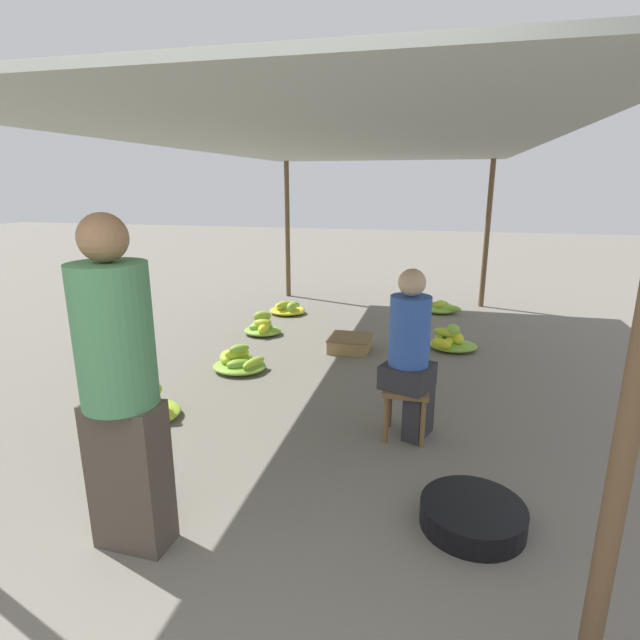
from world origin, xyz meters
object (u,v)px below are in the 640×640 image
(banana_pile_left_1, at_px, (239,362))
(banana_pile_left_2, at_px, (262,328))
(vendor_foreground, at_px, (120,386))
(banana_pile_left_3, at_px, (288,309))
(banana_pile_right_0, at_px, (451,341))
(vendor_seated, at_px, (411,353))
(basin_black, at_px, (473,515))
(stool, at_px, (406,396))
(banana_pile_left_0, at_px, (144,408))
(crate_near, at_px, (350,343))
(banana_pile_right_1, at_px, (441,308))

(banana_pile_left_1, distance_m, banana_pile_left_2, 1.29)
(vendor_foreground, height_order, banana_pile_left_3, vendor_foreground)
(banana_pile_right_0, bearing_deg, banana_pile_left_2, 179.22)
(vendor_seated, bearing_deg, basin_black, -65.73)
(stool, relative_size, banana_pile_right_0, 0.75)
(stool, xyz_separation_m, banana_pile_left_1, (-1.80, 1.01, -0.24))
(banana_pile_right_0, bearing_deg, basin_black, -88.16)
(banana_pile_left_0, bearing_deg, stool, 5.21)
(banana_pile_left_2, height_order, crate_near, banana_pile_left_2)
(crate_near, bearing_deg, banana_pile_right_1, 64.06)
(banana_pile_left_2, distance_m, banana_pile_left_3, 1.09)
(banana_pile_left_0, relative_size, banana_pile_left_2, 1.42)
(banana_pile_right_1, bearing_deg, banana_pile_left_3, -163.56)
(banana_pile_left_3, relative_size, banana_pile_right_0, 1.08)
(vendor_seated, xyz_separation_m, banana_pile_right_1, (0.21, 4.02, -0.61))
(vendor_foreground, relative_size, basin_black, 2.99)
(banana_pile_left_0, xyz_separation_m, banana_pile_left_2, (0.13, 2.48, 0.01))
(stool, distance_m, basin_black, 1.11)
(vendor_seated, xyz_separation_m, banana_pile_left_1, (-1.82, 1.00, -0.59))
(crate_near, bearing_deg, vendor_foreground, -98.70)
(banana_pile_left_1, relative_size, banana_pile_right_1, 0.97)
(crate_near, bearing_deg, stool, -67.64)
(banana_pile_left_2, distance_m, banana_pile_right_0, 2.37)
(vendor_foreground, xyz_separation_m, banana_pile_right_0, (1.68, 3.80, -0.82))
(stool, bearing_deg, banana_pile_left_0, -174.79)
(crate_near, bearing_deg, banana_pile_left_1, -137.20)
(vendor_seated, xyz_separation_m, banana_pile_left_0, (-2.16, -0.20, -0.60))
(banana_pile_left_1, bearing_deg, banana_pile_right_0, 30.00)
(basin_black, relative_size, banana_pile_left_0, 0.86)
(basin_black, xyz_separation_m, banana_pile_right_0, (-0.10, 3.22, 0.03))
(banana_pile_left_0, xyz_separation_m, banana_pile_left_1, (0.35, 1.20, 0.01))
(vendor_foreground, height_order, banana_pile_left_2, vendor_foreground)
(banana_pile_right_0, bearing_deg, banana_pile_left_0, -135.67)
(vendor_seated, bearing_deg, banana_pile_right_1, 87.06)
(stool, height_order, vendor_seated, vendor_seated)
(basin_black, bearing_deg, stool, 115.29)
(basin_black, height_order, banana_pile_left_1, banana_pile_left_1)
(stool, bearing_deg, banana_pile_right_0, 80.99)
(vendor_foreground, xyz_separation_m, banana_pile_right_1, (1.55, 5.58, -0.85))
(stool, relative_size, crate_near, 0.87)
(banana_pile_left_2, height_order, banana_pile_right_0, banana_pile_left_2)
(vendor_foreground, bearing_deg, banana_pile_left_3, 97.87)
(banana_pile_left_1, height_order, banana_pile_left_3, banana_pile_left_1)
(banana_pile_left_1, bearing_deg, vendor_seated, -28.84)
(banana_pile_left_2, relative_size, banana_pile_right_0, 0.88)
(banana_pile_left_0, xyz_separation_m, banana_pile_left_3, (0.14, 3.57, -0.01))
(stool, bearing_deg, banana_pile_left_2, 131.41)
(basin_black, bearing_deg, vendor_foreground, -162.27)
(banana_pile_left_3, bearing_deg, banana_pile_left_1, -84.92)
(vendor_foreground, xyz_separation_m, vendor_seated, (1.35, 1.55, -0.24))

